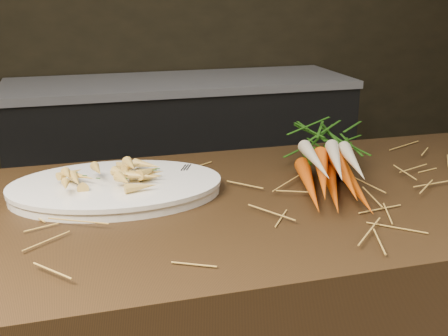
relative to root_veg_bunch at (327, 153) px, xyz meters
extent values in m
cube|color=black|center=(0.00, 1.77, -0.55)|extent=(1.80, 0.60, 0.80)
cube|color=#99999E|center=(0.00, 1.77, -0.13)|extent=(1.82, 0.62, 0.04)
cone|color=#CD420B|center=(-0.10, -0.12, -0.03)|extent=(0.12, 0.29, 0.04)
cone|color=#CD420B|center=(-0.05, -0.14, -0.03)|extent=(0.14, 0.29, 0.04)
cone|color=#CD420B|center=(-0.01, -0.15, -0.03)|extent=(0.11, 0.29, 0.04)
cone|color=#CD420B|center=(-0.08, -0.14, 0.00)|extent=(0.15, 0.28, 0.04)
cone|color=#CD420B|center=(-0.03, -0.16, 0.00)|extent=(0.13, 0.29, 0.04)
cone|color=beige|center=(-0.08, -0.12, 0.02)|extent=(0.09, 0.27, 0.04)
cone|color=beige|center=(-0.05, -0.14, 0.03)|extent=(0.13, 0.26, 0.04)
cone|color=beige|center=(-0.01, -0.14, 0.02)|extent=(0.12, 0.27, 0.05)
ellipsoid|color=#326714|center=(0.04, 0.10, 0.00)|extent=(0.25, 0.30, 0.09)
cube|color=silver|center=(-0.34, -0.04, -0.02)|extent=(0.09, 0.16, 0.00)
camera|label=1|loc=(-0.57, -1.15, 0.38)|focal=45.00mm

